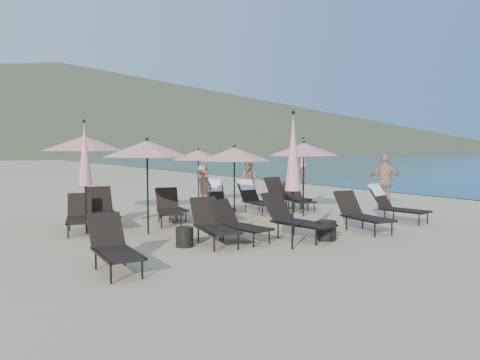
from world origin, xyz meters
TOP-DOWN VIEW (x-y plane):
  - ground at (0.00, 0.00)m, footprint 800.00×800.00m
  - volcanic_headland at (71.37, 302.62)m, footprint 690.00×690.00m
  - lounger_0 at (-5.12, -0.53)m, footprint 0.68×1.60m
  - lounger_1 at (-2.60, 0.48)m, footprint 0.91×1.73m
  - lounger_2 at (-1.99, 0.43)m, footprint 0.85×1.61m
  - lounger_3 at (-0.76, -0.05)m, footprint 0.94×1.83m
  - lounger_4 at (1.23, -0.23)m, footprint 0.84×1.73m
  - lounger_5 at (3.17, 0.33)m, footprint 0.89×1.73m
  - lounger_6 at (-4.00, 3.82)m, footprint 0.95×1.85m
  - lounger_7 at (-2.25, 3.52)m, footprint 1.12×1.73m
  - lounger_8 at (-0.75, 3.50)m, footprint 1.18×1.91m
  - lounger_9 at (0.96, 3.99)m, footprint 0.69×1.67m
  - lounger_10 at (2.50, 3.67)m, footprint 1.00×1.64m
  - lounger_11 at (2.33, 4.15)m, footprint 0.71×1.81m
  - lounger_12 at (-4.65, 3.48)m, footprint 0.99×1.67m
  - lounger_13 at (-1.91, 4.17)m, footprint 0.76×1.56m
  - umbrella_open_0 at (-3.35, 2.30)m, footprint 2.15×2.15m
  - umbrella_open_1 at (-0.86, 2.35)m, footprint 1.99×1.99m
  - umbrella_open_2 at (1.66, 2.45)m, footprint 2.12×2.12m
  - umbrella_open_3 at (-4.03, 5.23)m, footprint 2.30×2.30m
  - umbrella_open_4 at (0.14, 6.27)m, footprint 1.90×1.90m
  - umbrella_closed_0 at (-1.55, -0.91)m, footprint 0.33×0.33m
  - umbrella_closed_1 at (2.96, 3.96)m, footprint 0.28×0.28m
  - umbrella_closed_2 at (-4.60, 3.09)m, footprint 0.32×0.32m
  - side_table_0 at (-3.27, 0.53)m, footprint 0.37×0.37m
  - side_table_1 at (-0.28, -0.58)m, footprint 0.44×0.44m
  - beachgoer_a at (-1.47, 2.92)m, footprint 0.70×0.62m
  - beachgoer_b at (2.92, 7.19)m, footprint 0.70×0.84m
  - beachgoer_c at (5.11, 2.26)m, footprint 1.07×1.13m

SIDE VIEW (x-z plane):
  - ground at x=0.00m, z-range 0.00..0.00m
  - side_table_0 at x=-3.27m, z-range 0.00..0.41m
  - side_table_1 at x=-0.28m, z-range 0.00..0.43m
  - lounger_13 at x=-1.91m, z-range -0.03..0.83m
  - lounger_2 at x=-1.99m, z-range -0.03..0.85m
  - lounger_10 at x=2.50m, z-range -0.03..0.86m
  - lounger_12 at x=-4.65m, z-range -0.03..0.87m
  - lounger_0 at x=-5.12m, z-range -0.03..0.88m
  - lounger_7 at x=-2.25m, z-range -0.03..0.90m
  - lounger_1 at x=-2.60m, z-range -0.03..0.92m
  - lounger_4 at x=1.23m, z-range -0.03..0.92m
  - lounger_3 at x=-0.76m, z-range -0.03..0.97m
  - lounger_6 at x=-4.00m, z-range -0.03..0.98m
  - lounger_11 at x=2.33m, z-range -0.03..1.00m
  - lounger_9 at x=0.96m, z-range -0.02..0.99m
  - lounger_5 at x=3.17m, z-range -0.02..1.01m
  - lounger_8 at x=-0.75m, z-range -0.02..1.10m
  - beachgoer_b at x=2.92m, z-range 0.00..1.54m
  - beachgoer_a at x=-1.47m, z-range 0.00..1.60m
  - beachgoer_c at x=5.11m, z-range 0.00..1.88m
  - umbrella_closed_1 at x=2.96m, z-range 0.48..2.90m
  - umbrella_open_4 at x=0.14m, z-range 0.79..2.83m
  - umbrella_open_1 at x=-0.86m, z-range 0.82..2.97m
  - umbrella_closed_2 at x=-4.60m, z-range 0.54..3.27m
  - umbrella_closed_0 at x=-1.55m, z-range 0.55..3.36m
  - umbrella_open_2 at x=1.66m, z-range 0.88..3.16m
  - umbrella_open_0 at x=-3.35m, z-range 0.89..3.20m
  - umbrella_open_3 at x=-4.03m, z-range 0.95..3.43m
  - volcanic_headland at x=71.37m, z-range -1.01..53.99m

